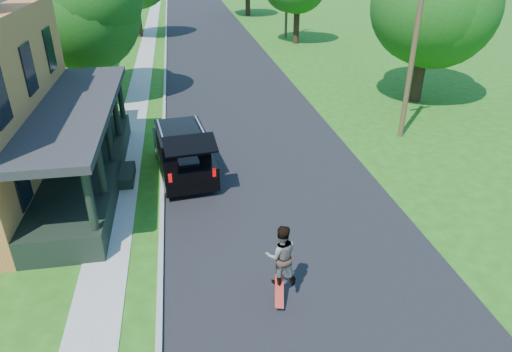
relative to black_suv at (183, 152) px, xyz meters
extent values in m
plane|color=#245611|center=(3.20, -6.34, -0.88)|extent=(140.00, 140.00, 0.00)
cube|color=black|center=(3.20, 13.66, -0.88)|extent=(8.00, 120.00, 0.02)
cube|color=#989893|center=(-0.85, 13.66, -0.88)|extent=(0.15, 120.00, 0.12)
cube|color=gray|center=(-2.40, 13.66, -0.88)|extent=(1.30, 120.00, 0.03)
cube|color=gray|center=(-6.30, -0.34, -0.88)|extent=(6.50, 1.20, 0.03)
cube|color=black|center=(-3.60, -0.34, -0.43)|extent=(2.40, 10.00, 0.90)
cube|color=black|center=(-3.60, -0.34, 2.12)|extent=(2.60, 10.30, 0.25)
cube|color=#ABA498|center=(-10.30, 17.66, 1.62)|extent=(8.00, 8.00, 5.00)
cube|color=#ABA498|center=(-10.30, 33.66, 1.62)|extent=(8.00, 8.00, 5.00)
cube|color=black|center=(0.00, 0.00, -0.21)|extent=(2.42, 4.72, 0.87)
cube|color=black|center=(-0.02, 0.16, 0.49)|extent=(2.07, 2.99, 0.57)
cube|color=black|center=(-0.02, 0.16, 0.80)|extent=(2.11, 3.09, 0.08)
cube|color=black|center=(0.26, -2.20, 1.23)|extent=(1.85, 1.14, 0.39)
cube|color=#313135|center=(0.16, -1.35, 0.10)|extent=(0.79, 0.70, 0.46)
cube|color=silver|center=(-0.77, 0.07, 0.89)|extent=(0.35, 2.48, 0.06)
cube|color=silver|center=(0.74, 0.24, 0.89)|extent=(0.35, 2.48, 0.06)
cube|color=#990505|center=(-0.50, -2.31, 0.10)|extent=(0.13, 0.08, 0.31)
cube|color=#990505|center=(1.02, -2.14, 0.10)|extent=(0.13, 0.08, 0.31)
cylinder|color=black|center=(-1.00, 1.39, -0.53)|extent=(0.33, 0.72, 0.70)
cylinder|color=black|center=(0.65, 1.58, -0.53)|extent=(0.33, 0.72, 0.70)
cylinder|color=black|center=(-0.65, -1.58, -0.53)|extent=(0.33, 0.72, 0.70)
cylinder|color=black|center=(1.00, -1.39, -0.53)|extent=(0.33, 0.72, 0.70)
imported|color=black|center=(2.20, -7.52, 0.42)|extent=(0.83, 0.67, 1.65)
cube|color=#B01B0F|center=(2.12, -7.80, -0.46)|extent=(0.36, 0.71, 0.56)
cylinder|color=black|center=(-4.54, 10.82, 0.66)|extent=(0.76, 0.76, 3.08)
sphere|color=#276C1D|center=(-4.54, 10.82, 4.03)|extent=(7.29, 7.29, 5.50)
cylinder|color=black|center=(-3.22, 29.19, 0.83)|extent=(0.68, 0.68, 3.42)
cylinder|color=black|center=(13.20, 6.85, 0.87)|extent=(0.71, 0.71, 3.50)
cylinder|color=black|center=(10.48, 23.69, 0.71)|extent=(0.63, 0.63, 3.18)
cylinder|color=black|center=(8.83, 40.71, 0.71)|extent=(0.67, 0.67, 3.19)
cylinder|color=#4B3322|center=(10.06, 2.07, 2.78)|extent=(0.29, 0.29, 7.31)
camera|label=1|loc=(0.07, -16.30, 7.31)|focal=32.00mm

